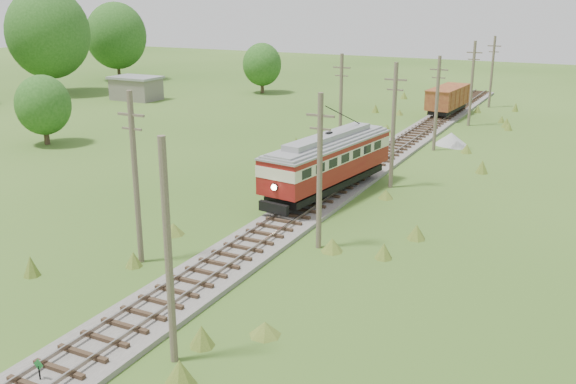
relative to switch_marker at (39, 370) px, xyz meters
The scene contains 18 objects.
railbed_main 32.50m from the switch_marker, 89.65° to the left, with size 3.60×96.00×0.57m.
switch_marker is the anchor object (origin of this frame).
streetcar 25.51m from the switch_marker, 89.55° to the left, with size 4.68×12.98×5.88m.
gondola 59.90m from the switch_marker, 89.81° to the left, with size 3.31×8.71×2.84m.
gravel_pile 45.52m from the switch_marker, 84.76° to the left, with size 3.17×3.36×1.15m.
utility_pole_r_1 6.11m from the switch_marker, 46.68° to the left, with size 0.30×0.30×8.80m.
utility_pole_r_2 17.29m from the switch_marker, 78.02° to the left, with size 1.60×0.30×8.60m.
utility_pole_r_3 29.96m from the switch_marker, 83.43° to the left, with size 1.60×0.30×9.00m.
utility_pole_r_4 42.78m from the switch_marker, 85.69° to the left, with size 1.60×0.30×8.40m.
utility_pole_r_5 55.76m from the switch_marker, 86.29° to the left, with size 1.60×0.30×8.90m.
utility_pole_r_6 68.69m from the switch_marker, 87.16° to the left, with size 1.60×0.30×8.70m.
utility_pole_l_a 11.93m from the switch_marker, 110.85° to the left, with size 1.60×0.30×9.00m.
utility_pole_l_b 38.92m from the switch_marker, 96.37° to the left, with size 1.60×0.30×8.60m.
tree_left_4 75.57m from the switch_marker, 135.70° to the left, with size 11.34×11.34×14.61m.
tree_left_5 88.59m from the switch_marker, 129.17° to the left, with size 9.66×9.66×12.44m.
tree_mid_a 72.16m from the switch_marker, 112.69° to the left, with size 5.46×5.46×7.03m.
tree_mid_c 41.35m from the switch_marker, 136.28° to the left, with size 5.04×5.04×6.49m.
shed 66.69m from the switch_marker, 126.65° to the left, with size 6.40×4.40×3.10m.
Camera 1 is at (16.73, -12.30, 13.42)m, focal length 40.00 mm.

